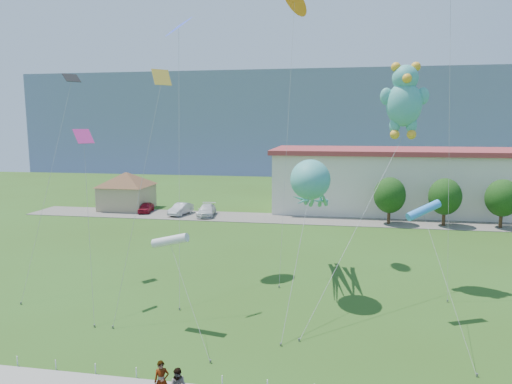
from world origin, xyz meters
TOP-DOWN VIEW (x-y plane):
  - ground at (0.00, 0.00)m, footprint 160.00×160.00m
  - parking_strip at (0.00, 35.00)m, footprint 70.00×6.00m
  - hill_ridge at (0.00, 120.00)m, footprint 160.00×50.00m
  - pavilion at (-24.00, 38.00)m, footprint 9.20×9.20m
  - warehouse at (26.00, 44.00)m, footprint 61.00×15.00m
  - rope_fence at (0.00, -1.30)m, footprint 26.05×0.05m
  - tree_near at (10.00, 34.00)m, footprint 3.60×3.60m
  - tree_mid at (16.00, 34.00)m, footprint 3.60×3.60m
  - tree_far at (22.00, 34.00)m, footprint 3.60×3.60m
  - pedestrian_left at (-3.17, -2.85)m, footprint 0.73×0.61m
  - parked_car_red at (-20.41, 35.93)m, footprint 2.01×3.88m
  - parked_car_silver at (-15.44, 35.21)m, footprint 2.24×4.54m
  - parked_car_white at (-11.96, 34.95)m, footprint 2.54×5.04m
  - octopus_kite at (2.13, 11.24)m, footprint 2.58×14.02m
  - teddy_bear_kite at (8.31, 14.14)m, footprint 8.00×11.79m
  - small_kite_cyan at (8.85, 8.11)m, footprint 1.71×7.97m
  - small_kite_black at (-15.78, 11.62)m, footprint 1.29×7.76m
  - small_kite_blue at (-8.11, 14.72)m, footprint 3.53×9.33m
  - small_kite_pink at (-11.70, 6.82)m, footprint 3.10×4.75m
  - small_kite_yellow at (-7.11, 7.27)m, footprint 2.24×5.31m
  - small_kite_white at (-5.24, 4.12)m, footprint 3.53×4.81m
  - small_kite_orange at (0.11, 19.49)m, footprint 1.80×9.19m

SIDE VIEW (x-z plane):
  - ground at x=0.00m, z-range 0.00..0.00m
  - parking_strip at x=0.00m, z-range 0.00..0.06m
  - rope_fence at x=0.00m, z-range 0.00..0.50m
  - parked_car_red at x=-20.41m, z-range 0.06..1.32m
  - parked_car_white at x=-11.96m, z-range 0.06..1.46m
  - parked_car_silver at x=-15.44m, z-range 0.06..1.49m
  - pedestrian_left at x=-3.17m, z-range 0.10..1.80m
  - pavilion at x=-24.00m, z-range 0.52..5.52m
  - tree_near at x=10.00m, z-range 0.65..6.12m
  - tree_mid at x=16.00m, z-range 0.65..6.12m
  - tree_far at x=22.00m, z-range 0.65..6.12m
  - warehouse at x=26.00m, z-range 0.02..8.22m
  - small_kite_white at x=-5.24m, z-range 2.25..7.69m
  - small_kite_cyan at x=8.85m, z-range 2.93..9.78m
  - octopus_kite at x=2.13m, z-range 2.51..11.68m
  - small_kite_pink at x=-11.70m, z-range 3.94..15.02m
  - small_kite_yellow at x=-7.11m, z-range 5.11..19.78m
  - hill_ridge at x=0.00m, z-range 0.00..25.00m
  - small_kite_black at x=-15.78m, z-range 5.23..20.48m
  - teddy_bear_kite at x=8.31m, z-range 5.34..20.97m
  - small_kite_blue at x=-8.11m, z-range 8.52..27.91m
  - small_kite_orange at x=0.11m, z-range 9.77..31.92m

